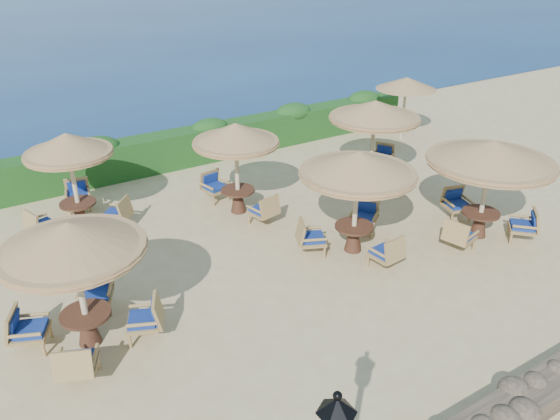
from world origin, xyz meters
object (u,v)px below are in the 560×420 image
object	(u,v)px
cafe_set_2	(490,166)
cafe_set_3	(71,166)
cafe_set_0	(76,265)
cafe_set_5	(374,124)
cafe_set_4	(236,149)
cafe_set_1	(357,181)
extra_parasol	(406,83)

from	to	relation	value
cafe_set_2	cafe_set_3	distance (m)	10.72
cafe_set_0	cafe_set_5	distance (m)	10.37
cafe_set_4	cafe_set_1	bearing A→B (deg)	-67.83
extra_parasol	cafe_set_1	distance (m)	9.14
extra_parasol	cafe_set_0	bearing A→B (deg)	-157.09
cafe_set_4	cafe_set_3	bearing A→B (deg)	158.90
cafe_set_2	cafe_set_4	size ratio (longest dim) A/B	1.11
cafe_set_0	cafe_set_2	distance (m)	9.91
extra_parasol	cafe_set_3	size ratio (longest dim) A/B	0.89
cafe_set_1	cafe_set_3	xyz separation A→B (m)	(-5.46, 5.03, -0.16)
extra_parasol	cafe_set_3	world-z (taller)	cafe_set_3
extra_parasol	cafe_set_0	size ratio (longest dim) A/B	0.85
cafe_set_1	cafe_set_3	distance (m)	7.43
cafe_set_0	cafe_set_2	xyz separation A→B (m)	(9.84, -1.15, 0.21)
cafe_set_2	cafe_set_4	world-z (taller)	same
cafe_set_0	extra_parasol	bearing A→B (deg)	22.91
cafe_set_0	cafe_set_4	bearing A→B (deg)	34.10
cafe_set_1	cafe_set_3	size ratio (longest dim) A/B	1.05
cafe_set_1	cafe_set_3	bearing A→B (deg)	137.39
cafe_set_5	cafe_set_3	bearing A→B (deg)	168.12
cafe_set_2	cafe_set_4	xyz separation A→B (m)	(-4.68, 4.64, -0.07)
cafe_set_0	cafe_set_5	size ratio (longest dim) A/B	1.00
extra_parasol	cafe_set_0	world-z (taller)	cafe_set_0
cafe_set_1	cafe_set_4	world-z (taller)	same
extra_parasol	cafe_set_3	xyz separation A→B (m)	(-12.57, -0.72, -0.41)
cafe_set_5	cafe_set_1	bearing A→B (deg)	-135.95
cafe_set_2	cafe_set_4	bearing A→B (deg)	135.27
cafe_set_1	cafe_set_2	xyz separation A→B (m)	(3.27, -1.18, 0.07)
cafe_set_1	cafe_set_5	bearing A→B (deg)	44.05
extra_parasol	cafe_set_5	world-z (taller)	cafe_set_5
cafe_set_2	cafe_set_5	size ratio (longest dim) A/B	1.12
cafe_set_5	cafe_set_0	bearing A→B (deg)	-161.95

